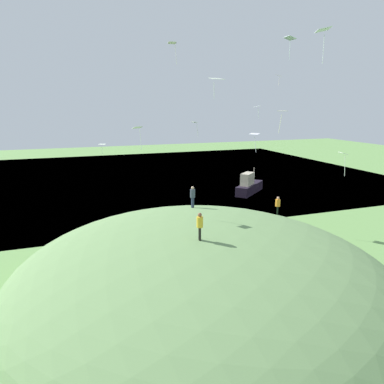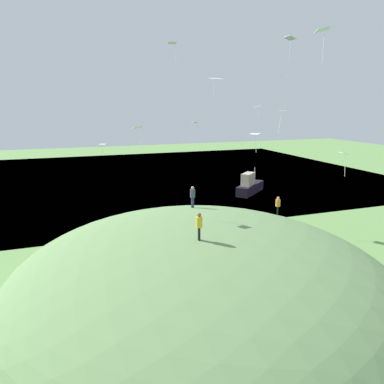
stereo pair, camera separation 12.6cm
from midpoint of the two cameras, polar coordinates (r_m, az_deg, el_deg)
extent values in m
plane|color=#6B9B51|center=(32.27, 3.43, -7.63)|extent=(160.00, 160.00, 0.00)
cube|color=#325383|center=(61.89, -8.22, 2.44)|extent=(56.96, 80.00, 0.40)
ellipsoid|color=#6C9258|center=(24.85, 1.46, -14.44)|extent=(27.21, 25.75, 7.94)
cube|color=black|center=(49.54, 9.14, 0.59)|extent=(5.35, 5.82, 1.29)
cube|color=#B8AB93|center=(48.37, 8.81, 2.07)|extent=(2.42, 2.55, 1.65)
cylinder|color=gray|center=(50.64, 9.84, 2.76)|extent=(0.14, 0.14, 2.02)
cube|color=black|center=(21.20, 1.08, -6.70)|extent=(0.23, 0.14, 0.81)
cylinder|color=gold|center=(20.96, 1.09, -4.84)|extent=(0.43, 0.43, 0.64)
sphere|color=brown|center=(20.82, 1.09, -3.69)|extent=(0.24, 0.24, 0.24)
cube|color=black|center=(31.77, 13.43, -2.91)|extent=(0.26, 0.24, 0.78)
cylinder|color=orange|center=(31.59, 13.50, -1.70)|extent=(0.58, 0.58, 0.62)
sphere|color=tan|center=(31.48, 13.55, -0.95)|extent=(0.23, 0.23, 0.23)
cube|color=#263048|center=(29.32, -0.02, -1.70)|extent=(0.21, 0.26, 0.86)
cylinder|color=#384250|center=(29.12, -0.02, -0.23)|extent=(0.54, 0.54, 0.68)
sphere|color=tan|center=(29.01, -0.02, 0.67)|extent=(0.26, 0.26, 0.26)
cube|color=white|center=(34.42, 9.89, 9.18)|extent=(1.13, 1.06, 0.12)
cylinder|color=white|center=(34.45, 10.02, 7.51)|extent=(0.19, 0.16, 1.52)
cube|color=white|center=(25.94, -8.87, 10.22)|extent=(0.69, 0.81, 0.18)
cylinder|color=white|center=(26.32, -8.39, 8.29)|extent=(0.04, 0.13, 1.48)
cube|color=white|center=(35.99, 10.31, 13.35)|extent=(1.07, 0.93, 0.16)
cylinder|color=white|center=(35.84, 10.50, 12.31)|extent=(0.11, 0.12, 0.84)
cube|color=silver|center=(36.66, -14.33, 7.42)|extent=(0.68, 0.79, 0.08)
cylinder|color=silver|center=(36.68, -14.34, 6.49)|extent=(0.04, 0.08, 0.86)
cube|color=silver|center=(28.13, -3.36, 22.81)|extent=(0.45, 0.63, 0.13)
cylinder|color=silver|center=(28.00, -2.75, 21.13)|extent=(0.17, 0.11, 1.37)
cube|color=white|center=(41.02, 13.63, 17.74)|extent=(0.90, 0.91, 0.19)
cylinder|color=white|center=(40.79, 13.67, 16.85)|extent=(0.04, 0.07, 0.90)
cube|color=silver|center=(29.86, 23.00, 5.74)|extent=(0.78, 0.64, 0.16)
cylinder|color=silver|center=(29.86, 23.21, 3.84)|extent=(0.08, 0.16, 1.59)
cube|color=white|center=(24.93, 20.17, 23.29)|extent=(1.42, 1.26, 0.19)
cylinder|color=white|center=(24.62, 20.20, 20.75)|extent=(0.14, 0.15, 1.67)
cube|color=silver|center=(36.65, 0.26, 11.15)|extent=(0.74, 0.61, 0.12)
cylinder|color=silver|center=(36.57, 0.77, 9.89)|extent=(0.06, 0.20, 1.28)
cube|color=white|center=(33.28, 15.32, 22.74)|extent=(1.07, 0.75, 0.24)
cylinder|color=white|center=(32.96, 15.29, 21.04)|extent=(0.05, 0.04, 1.52)
cube|color=white|center=(25.04, 14.19, 12.52)|extent=(1.03, 1.01, 0.04)
cylinder|color=white|center=(24.98, 13.82, 10.59)|extent=(0.21, 0.09, 1.27)
cube|color=silver|center=(30.45, 3.84, 17.70)|extent=(0.93, 1.20, 0.16)
cylinder|color=silver|center=(30.09, 3.43, 15.96)|extent=(0.21, 0.08, 1.33)
camera|label=1|loc=(0.06, -90.12, -0.03)|focal=33.22mm
camera|label=2|loc=(0.06, 89.88, 0.03)|focal=33.22mm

